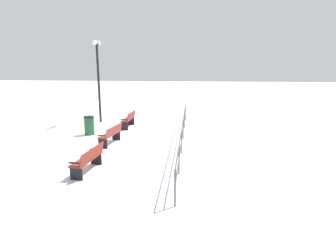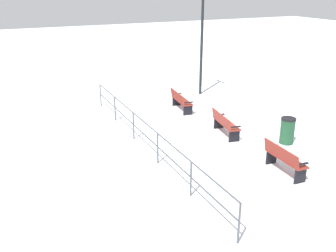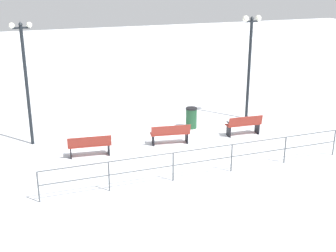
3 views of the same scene
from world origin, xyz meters
TOP-DOWN VIEW (x-y plane):
  - ground_plane at (0.00, 0.00)m, footprint 80.00×80.00m
  - bench_nearest at (-0.13, -3.32)m, footprint 0.56×1.57m
  - bench_second at (-0.04, 0.01)m, footprint 0.75×1.66m
  - bench_third at (-0.20, 3.33)m, footprint 0.69×1.68m
  - lamppost_near at (1.93, -4.60)m, footprint 0.28×0.92m
  - waterfront_railing at (-3.24, 0.00)m, footprint 0.05×10.98m
  - trash_bin at (1.54, -1.58)m, footprint 0.51×0.51m

SIDE VIEW (x-z plane):
  - ground_plane at x=0.00m, z-range 0.00..0.00m
  - bench_second at x=-0.04m, z-range 0.03..0.89m
  - bench_third at x=-0.20m, z-range 0.03..0.89m
  - trash_bin at x=1.54m, z-range 0.00..0.95m
  - bench_nearest at x=-0.13m, z-range 0.04..0.93m
  - waterfront_railing at x=-3.24m, z-range 0.18..1.22m
  - lamppost_near at x=1.93m, z-range 0.82..5.65m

